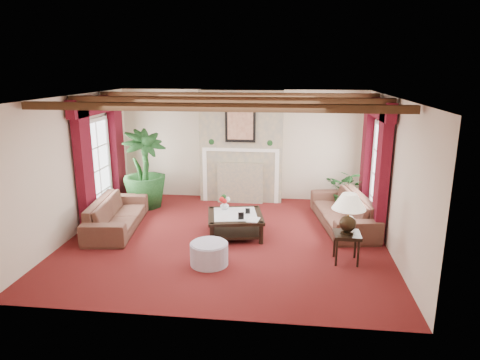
# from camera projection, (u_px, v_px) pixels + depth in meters

# --- Properties ---
(floor) EXTENTS (6.00, 6.00, 0.00)m
(floor) POSITION_uv_depth(u_px,v_px,m) (227.00, 238.00, 8.29)
(floor) COLOR #480C10
(floor) RESTS_ON ground
(ceiling) EXTENTS (6.00, 6.00, 0.00)m
(ceiling) POSITION_uv_depth(u_px,v_px,m) (225.00, 97.00, 7.60)
(ceiling) COLOR white
(ceiling) RESTS_ON floor
(back_wall) EXTENTS (6.00, 0.02, 2.70)m
(back_wall) POSITION_uv_depth(u_px,v_px,m) (242.00, 145.00, 10.59)
(back_wall) COLOR beige
(back_wall) RESTS_ON ground
(left_wall) EXTENTS (0.02, 5.50, 2.70)m
(left_wall) POSITION_uv_depth(u_px,v_px,m) (73.00, 166.00, 8.28)
(left_wall) COLOR beige
(left_wall) RESTS_ON ground
(right_wall) EXTENTS (0.02, 5.50, 2.70)m
(right_wall) POSITION_uv_depth(u_px,v_px,m) (392.00, 175.00, 7.61)
(right_wall) COLOR beige
(right_wall) RESTS_ON ground
(ceiling_beams) EXTENTS (6.00, 3.00, 0.12)m
(ceiling_beams) POSITION_uv_depth(u_px,v_px,m) (225.00, 100.00, 7.62)
(ceiling_beams) COLOR #362111
(ceiling_beams) RESTS_ON ceiling
(fireplace) EXTENTS (2.00, 0.52, 2.70)m
(fireplace) POSITION_uv_depth(u_px,v_px,m) (241.00, 90.00, 10.05)
(fireplace) COLOR tan
(fireplace) RESTS_ON ground
(french_door_left) EXTENTS (0.10, 1.10, 2.16)m
(french_door_left) POSITION_uv_depth(u_px,v_px,m) (94.00, 120.00, 9.04)
(french_door_left) COLOR white
(french_door_left) RESTS_ON ground
(french_door_right) EXTENTS (0.10, 1.10, 2.16)m
(french_door_right) POSITION_uv_depth(u_px,v_px,m) (383.00, 124.00, 8.37)
(french_door_right) COLOR white
(french_door_right) RESTS_ON ground
(curtains_left) EXTENTS (0.20, 2.40, 2.55)m
(curtains_left) POSITION_uv_depth(u_px,v_px,m) (97.00, 100.00, 8.92)
(curtains_left) COLOR #470914
(curtains_left) RESTS_ON ground
(curtains_right) EXTENTS (0.20, 2.40, 2.55)m
(curtains_right) POSITION_uv_depth(u_px,v_px,m) (379.00, 103.00, 8.28)
(curtains_right) COLOR #470914
(curtains_right) RESTS_ON ground
(sofa_left) EXTENTS (2.29, 1.13, 0.84)m
(sofa_left) POSITION_uv_depth(u_px,v_px,m) (116.00, 209.00, 8.69)
(sofa_left) COLOR #360E1A
(sofa_left) RESTS_ON ground
(sofa_right) EXTENTS (2.50, 1.39, 0.89)m
(sofa_right) POSITION_uv_depth(u_px,v_px,m) (343.00, 205.00, 8.85)
(sofa_right) COLOR #360E1A
(sofa_right) RESTS_ON ground
(potted_palm) EXTENTS (2.84, 2.84, 1.02)m
(potted_palm) POSITION_uv_depth(u_px,v_px,m) (145.00, 186.00, 10.07)
(potted_palm) COLOR black
(potted_palm) RESTS_ON ground
(small_plant) EXTENTS (1.67, 1.70, 0.77)m
(small_plant) POSITION_uv_depth(u_px,v_px,m) (347.00, 195.00, 9.80)
(small_plant) COLOR black
(small_plant) RESTS_ON ground
(coffee_table) EXTENTS (1.23, 1.23, 0.43)m
(coffee_table) POSITION_uv_depth(u_px,v_px,m) (235.00, 225.00, 8.39)
(coffee_table) COLOR black
(coffee_table) RESTS_ON ground
(side_table) EXTENTS (0.55, 0.55, 0.52)m
(side_table) POSITION_uv_depth(u_px,v_px,m) (346.00, 247.00, 7.22)
(side_table) COLOR black
(side_table) RESTS_ON ground
(ottoman) EXTENTS (0.64, 0.64, 0.37)m
(ottoman) POSITION_uv_depth(u_px,v_px,m) (209.00, 254.00, 7.15)
(ottoman) COLOR #9896AA
(ottoman) RESTS_ON ground
(table_lamp) EXTENTS (0.56, 0.56, 0.71)m
(table_lamp) POSITION_uv_depth(u_px,v_px,m) (348.00, 213.00, 7.07)
(table_lamp) COLOR black
(table_lamp) RESTS_ON side_table
(flower_vase) EXTENTS (0.23, 0.24, 0.17)m
(flower_vase) POSITION_uv_depth(u_px,v_px,m) (225.00, 205.00, 8.62)
(flower_vase) COLOR silver
(flower_vase) RESTS_ON coffee_table
(book) EXTENTS (0.22, 0.08, 0.29)m
(book) POSITION_uv_depth(u_px,v_px,m) (248.00, 213.00, 7.99)
(book) COLOR black
(book) RESTS_ON coffee_table
(photo_frame_a) EXTENTS (0.11, 0.05, 0.15)m
(photo_frame_a) POSITION_uv_depth(u_px,v_px,m) (241.00, 216.00, 8.03)
(photo_frame_a) COLOR black
(photo_frame_a) RESTS_ON coffee_table
(photo_frame_b) EXTENTS (0.09, 0.02, 0.12)m
(photo_frame_b) POSITION_uv_depth(u_px,v_px,m) (248.00, 211.00, 8.34)
(photo_frame_b) COLOR black
(photo_frame_b) RESTS_ON coffee_table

